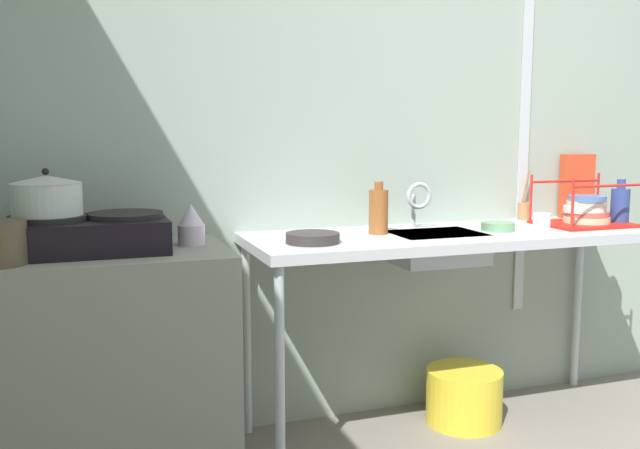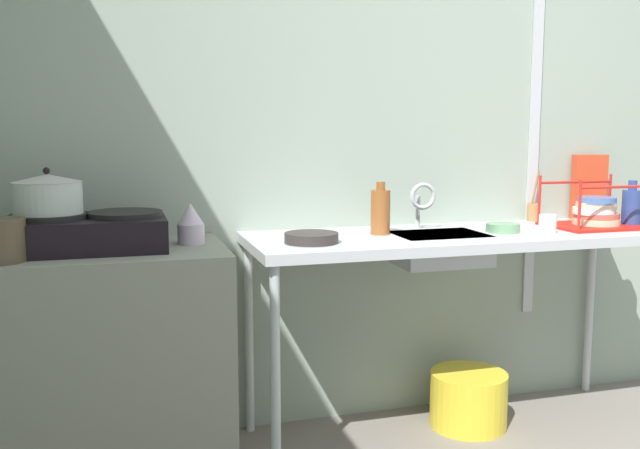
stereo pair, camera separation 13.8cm
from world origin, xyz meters
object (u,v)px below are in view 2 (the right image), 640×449
Objects in this scene: small_bowl_on_drainboard at (503,228)px; bucket_on_floor at (468,399)px; faucet at (422,199)px; bottle_by_sink at (380,211)px; cup_by_rack at (548,224)px; cereal_box at (589,187)px; utensil_jar at (533,211)px; sink_basin at (439,249)px; frying_pan at (311,238)px; pot_on_left_burner at (48,194)px; percolator at (191,224)px; bottle_by_rack at (631,207)px; dish_rack at (596,214)px; stove at (88,232)px.

bucket_on_floor is (-0.10, 0.07, -0.76)m from small_bowl_on_drainboard.
bottle_by_sink is (-0.22, -0.08, -0.04)m from faucet.
faucet is 0.52m from cup_by_rack.
faucet is 0.93m from cereal_box.
small_bowl_on_drainboard is 0.46× the size of cereal_box.
utensil_jar is (0.17, 0.36, 0.01)m from cup_by_rack.
frying_pan is (-0.56, -0.08, 0.08)m from sink_basin.
pot_on_left_burner is 1.10× the size of bottle_by_sink.
cereal_box reaches higher than faucet.
cup_by_rack is at bearing -115.16° from utensil_jar.
small_bowl_on_drainboard reaches higher than sink_basin.
bucket_on_floor is at bearing 11.35° from sink_basin.
bottle_by_sink is (-0.51, 0.08, 0.08)m from small_bowl_on_drainboard.
faucet reaches higher than cup_by_rack.
faucet is at bearing 5.73° from percolator.
pot_on_left_burner is 1.78m from small_bowl_on_drainboard.
percolator reaches higher than cup_by_rack.
utensil_jar is at bearing 136.35° from bottle_by_rack.
bottle_by_sink reaches higher than faucet.
pot_on_left_burner reaches higher than bucket_on_floor.
pot_on_left_burner reaches higher than small_bowl_on_drainboard.
dish_rack reaches higher than bucket_on_floor.
faucet is 0.35m from small_bowl_on_drainboard.
bucket_on_floor is (0.41, -0.02, -0.84)m from bottle_by_sink.
pot_on_left_burner is at bearing 179.89° from sink_basin.
small_bowl_on_drainboard is (-0.16, 0.08, -0.02)m from cup_by_rack.
stove reaches higher than small_bowl_on_drainboard.
pot_on_left_burner reaches higher than frying_pan.
faucet is 0.63m from utensil_jar.
pot_on_left_burner is 0.60× the size of dish_rack.
utensil_jar is (2.09, 0.24, -0.16)m from pot_on_left_burner.
bottle_by_rack is at bearing -6.23° from bucket_on_floor.
sink_basin is (1.36, -0.00, -0.13)m from stove.
faucet is 0.94× the size of bottle_by_sink.
small_bowl_on_drainboard is (1.28, -0.06, -0.06)m from percolator.
dish_rack reaches higher than percolator.
stove is at bearing -178.79° from bucket_on_floor.
bucket_on_floor is at bearing 1.21° from stove.
pot_on_left_burner is 1.51m from sink_basin.
bottle_by_sink is at bearing 21.61° from frying_pan.
cup_by_rack is (0.43, -0.11, 0.10)m from sink_basin.
percolator is at bearing -178.50° from bottle_by_sink.
faucet is 0.51× the size of dish_rack.
bucket_on_floor is (0.18, 0.04, -0.68)m from sink_basin.
dish_rack reaches higher than sink_basin.
bottle_by_sink is (1.25, 0.05, -0.11)m from pot_on_left_burner.
percolator is 0.45m from frying_pan.
pot_on_left_burner is 1.55× the size of percolator.
faucet is at bearing 97.37° from sink_basin.
bottle_by_sink reaches higher than stove.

